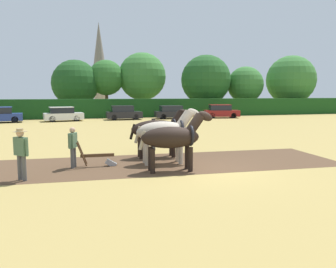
% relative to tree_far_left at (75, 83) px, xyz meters
% --- Properties ---
extents(ground_plane, '(240.00, 240.00, 0.00)m').
position_rel_tree_far_left_xyz_m(ground_plane, '(4.97, -35.00, -4.27)').
color(ground_plane, '#A88E4C').
extents(plowed_furrow_strip, '(21.36, 5.25, 0.01)m').
position_rel_tree_far_left_xyz_m(plowed_furrow_strip, '(0.49, -33.14, -4.27)').
color(plowed_furrow_strip, brown).
rests_on(plowed_furrow_strip, ground).
extents(hedgerow, '(74.61, 1.32, 2.26)m').
position_rel_tree_far_left_xyz_m(hedgerow, '(4.97, -6.26, -3.14)').
color(hedgerow, '#194719').
rests_on(hedgerow, ground).
extents(tree_far_left, '(6.28, 6.28, 7.42)m').
position_rel_tree_far_left_xyz_m(tree_far_left, '(0.00, 0.00, 0.00)').
color(tree_far_left, brown).
rests_on(tree_far_left, ground).
extents(tree_left, '(4.86, 4.86, 7.51)m').
position_rel_tree_far_left_xyz_m(tree_left, '(4.13, 0.05, 0.79)').
color(tree_left, brown).
rests_on(tree_left, ground).
extents(tree_center_left, '(6.72, 6.72, 8.66)m').
position_rel_tree_far_left_xyz_m(tree_center_left, '(9.17, 0.08, 1.02)').
color(tree_center_left, '#423323').
rests_on(tree_center_left, ground).
extents(tree_center, '(7.13, 7.13, 8.42)m').
position_rel_tree_far_left_xyz_m(tree_center, '(18.15, -1.69, 0.58)').
color(tree_center, brown).
rests_on(tree_center, ground).
extents(tree_center_right, '(5.33, 5.33, 6.89)m').
position_rel_tree_far_left_xyz_m(tree_center_right, '(24.32, -1.96, -0.06)').
color(tree_center_right, '#4C3823').
rests_on(tree_center_right, ground).
extents(tree_right, '(7.45, 7.45, 8.71)m').
position_rel_tree_far_left_xyz_m(tree_right, '(32.09, -1.97, 0.71)').
color(tree_right, '#423323').
rests_on(tree_right, ground).
extents(church_spire, '(2.73, 2.73, 17.74)m').
position_rel_tree_far_left_xyz_m(church_spire, '(4.86, 25.49, 5.01)').
color(church_spire, gray).
rests_on(church_spire, ground).
extents(draft_horse_lead_left, '(2.89, 0.94, 2.32)m').
position_rel_tree_far_left_xyz_m(draft_horse_lead_left, '(3.72, -34.70, -2.99)').
color(draft_horse_lead_left, black).
rests_on(draft_horse_lead_left, ground).
extents(draft_horse_lead_right, '(2.86, 1.01, 2.36)m').
position_rel_tree_far_left_xyz_m(draft_horse_lead_right, '(3.78, -33.29, -2.94)').
color(draft_horse_lead_right, '#B2A38E').
rests_on(draft_horse_lead_right, ground).
extents(draft_horse_trail_left, '(2.92, 0.98, 2.26)m').
position_rel_tree_far_left_xyz_m(draft_horse_trail_left, '(3.84, -31.89, -2.99)').
color(draft_horse_trail_left, black).
rests_on(draft_horse_trail_left, ground).
extents(plow, '(1.58, 0.48, 1.13)m').
position_rel_tree_far_left_xyz_m(plow, '(1.13, -33.17, -3.96)').
color(plow, '#4C331E').
rests_on(plow, ground).
extents(farmer_at_plow, '(0.35, 0.62, 1.61)m').
position_rel_tree_far_left_xyz_m(farmer_at_plow, '(0.08, -33.18, -3.35)').
color(farmer_at_plow, '#4C4C4C').
rests_on(farmer_at_plow, ground).
extents(farmer_beside_team, '(0.41, 0.64, 1.62)m').
position_rel_tree_far_left_xyz_m(farmer_beside_team, '(4.01, -30.00, -3.33)').
color(farmer_beside_team, '#4C4C4C').
rests_on(farmer_beside_team, ground).
extents(farmer_onlooker_left, '(0.51, 0.50, 1.76)m').
position_rel_tree_far_left_xyz_m(farmer_onlooker_left, '(-1.55, -34.70, -3.23)').
color(farmer_onlooker_left, '#4C4C4C').
rests_on(farmer_onlooker_left, ground).
extents(parked_car_left, '(4.05, 2.36, 1.58)m').
position_rel_tree_far_left_xyz_m(parked_car_left, '(-7.20, -10.34, -3.52)').
color(parked_car_left, navy).
rests_on(parked_car_left, ground).
extents(parked_car_center_left, '(4.21, 2.48, 1.50)m').
position_rel_tree_far_left_xyz_m(parked_car_center_left, '(-1.29, -10.06, -3.55)').
color(parked_car_center_left, silver).
rests_on(parked_car_center_left, ground).
extents(parked_car_center, '(3.94, 1.82, 1.57)m').
position_rel_tree_far_left_xyz_m(parked_car_center, '(5.17, -9.66, -3.53)').
color(parked_car_center, black).
rests_on(parked_car_center, ground).
extents(parked_car_center_right, '(4.18, 1.91, 1.50)m').
position_rel_tree_far_left_xyz_m(parked_car_center_right, '(10.84, -9.64, -3.55)').
color(parked_car_center_right, black).
rests_on(parked_car_center_right, ground).
extents(parked_car_right, '(4.37, 2.49, 1.60)m').
position_rel_tree_far_left_xyz_m(parked_car_right, '(16.85, -10.01, -3.51)').
color(parked_car_right, maroon).
rests_on(parked_car_right, ground).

